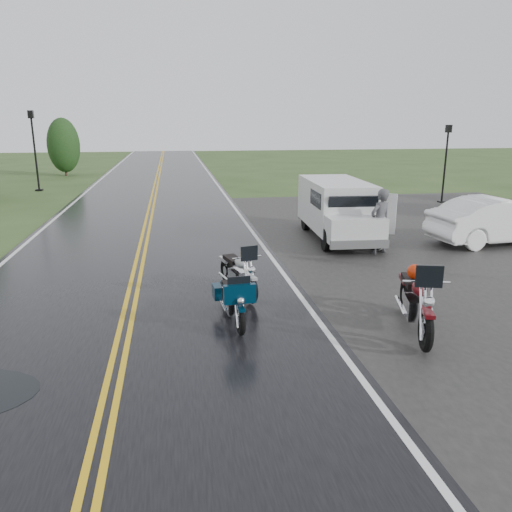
# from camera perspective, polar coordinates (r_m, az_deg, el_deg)

# --- Properties ---
(ground) EXTENTS (120.00, 120.00, 0.00)m
(ground) POSITION_cam_1_polar(r_m,az_deg,el_deg) (9.51, -15.05, -9.71)
(ground) COLOR #2D471E
(ground) RESTS_ON ground
(road) EXTENTS (8.00, 100.00, 0.04)m
(road) POSITION_cam_1_polar(r_m,az_deg,el_deg) (19.03, -12.39, 3.02)
(road) COLOR black
(road) RESTS_ON ground
(parking_pad) EXTENTS (14.00, 24.00, 0.03)m
(parking_pad) POSITION_cam_1_polar(r_m,az_deg,el_deg) (17.31, 26.03, 0.60)
(parking_pad) COLOR black
(parking_pad) RESTS_ON ground
(motorcycle_red) EXTENTS (1.57, 2.67, 1.49)m
(motorcycle_red) POSITION_cam_1_polar(r_m,az_deg,el_deg) (9.01, 19.00, -6.31)
(motorcycle_red) COLOR #4F090D
(motorcycle_red) RESTS_ON ground
(motorcycle_teal) EXTENTS (0.83, 1.94, 1.12)m
(motorcycle_teal) POSITION_cam_1_polar(r_m,az_deg,el_deg) (9.24, -1.81, -6.14)
(motorcycle_teal) COLOR #042235
(motorcycle_teal) RESTS_ON ground
(motorcycle_silver) EXTENTS (1.25, 2.24, 1.25)m
(motorcycle_silver) POSITION_cam_1_polar(r_m,az_deg,el_deg) (10.78, -0.57, -2.59)
(motorcycle_silver) COLOR #929499
(motorcycle_silver) RESTS_ON ground
(van_white) EXTENTS (2.19, 5.19, 2.00)m
(van_white) POSITION_cam_1_polar(r_m,az_deg,el_deg) (15.38, 8.19, 4.11)
(van_white) COLOR silver
(van_white) RESTS_ON ground
(person_at_van) EXTENTS (0.84, 0.71, 1.96)m
(person_at_van) POSITION_cam_1_polar(r_m,az_deg,el_deg) (15.39, 13.98, 3.73)
(person_at_van) COLOR #444448
(person_at_van) RESTS_ON ground
(sedan_white) EXTENTS (4.72, 2.02, 1.51)m
(sedan_white) POSITION_cam_1_polar(r_m,az_deg,el_deg) (18.08, 25.99, 3.58)
(sedan_white) COLOR white
(sedan_white) RESTS_ON ground
(lamp_post_far_left) EXTENTS (0.39, 0.39, 4.53)m
(lamp_post_far_left) POSITION_cam_1_polar(r_m,az_deg,el_deg) (31.46, -23.95, 10.92)
(lamp_post_far_left) COLOR black
(lamp_post_far_left) RESTS_ON ground
(lamp_post_far_right) EXTENTS (0.32, 0.32, 3.78)m
(lamp_post_far_right) POSITION_cam_1_polar(r_m,az_deg,el_deg) (26.19, 20.81, 9.79)
(lamp_post_far_right) COLOR black
(lamp_post_far_right) RESTS_ON ground
(tree_left_far) EXTENTS (2.30, 2.30, 3.55)m
(tree_left_far) POSITION_cam_1_polar(r_m,az_deg,el_deg) (39.67, -21.07, 11.12)
(tree_left_far) COLOR #1E3D19
(tree_left_far) RESTS_ON ground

